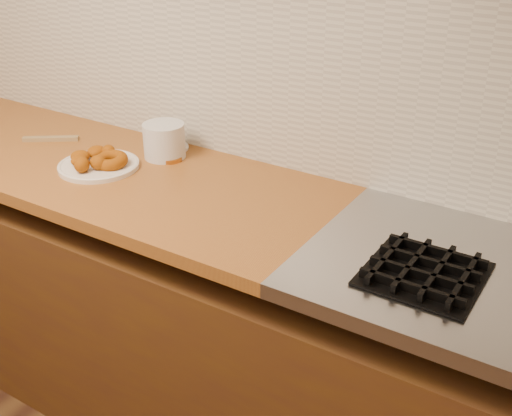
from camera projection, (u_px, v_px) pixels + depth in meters
The scene contains 11 objects.
wall_back at pixel (229, 13), 1.94m from camera, with size 4.00×0.02×2.70m, color tan.
base_cabinet at pixel (182, 323), 2.15m from camera, with size 3.60×0.60×0.77m, color #4A2D0F.
butcher_block at pixel (27, 148), 2.23m from camera, with size 2.30×0.62×0.04m, color #986326.
backsplash at pixel (228, 63), 2.00m from camera, with size 3.60×0.02×0.60m, color beige.
donut_plate at pixel (99, 166), 2.02m from camera, with size 0.25×0.25×0.01m, color silver.
ring_donut at pixel (111, 160), 2.00m from camera, with size 0.11×0.11×0.04m, color #9A5006.
fried_dough_chunks at pixel (91, 158), 2.01m from camera, with size 0.16×0.19×0.05m.
plastic_tub at pixel (164, 141), 2.08m from camera, with size 0.14×0.14×0.11m, color silver.
tub_lid at pixel (168, 148), 2.17m from camera, with size 0.14×0.14×0.01m, color silver.
brass_jar_lid at pixel (170, 158), 2.08m from camera, with size 0.08×0.08×0.01m, color #B87930.
wooden_utensil at pixel (51, 139), 2.23m from camera, with size 0.19×0.02×0.01m, color olive.
Camera 1 is at (1.14, 0.36, 1.71)m, focal length 45.00 mm.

